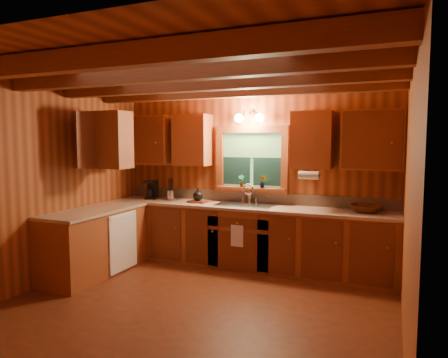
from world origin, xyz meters
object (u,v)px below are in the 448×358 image
at_px(cutting_board, 198,202).
at_px(wicker_basket, 366,208).
at_px(coffee_maker, 152,190).
at_px(sink, 245,208).

relative_size(cutting_board, wicker_basket, 0.69).
xyz_separation_m(cutting_board, wicker_basket, (2.40, 0.09, 0.04)).
height_order(cutting_board, wicker_basket, wicker_basket).
bearing_deg(wicker_basket, coffee_maker, -179.94).
distance_m(cutting_board, wicker_basket, 2.40).
xyz_separation_m(sink, coffee_maker, (-1.63, 0.05, 0.19)).
relative_size(sink, cutting_board, 2.91).
distance_m(coffee_maker, wicker_basket, 3.28).
distance_m(sink, coffee_maker, 1.64).
height_order(sink, wicker_basket, sink).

